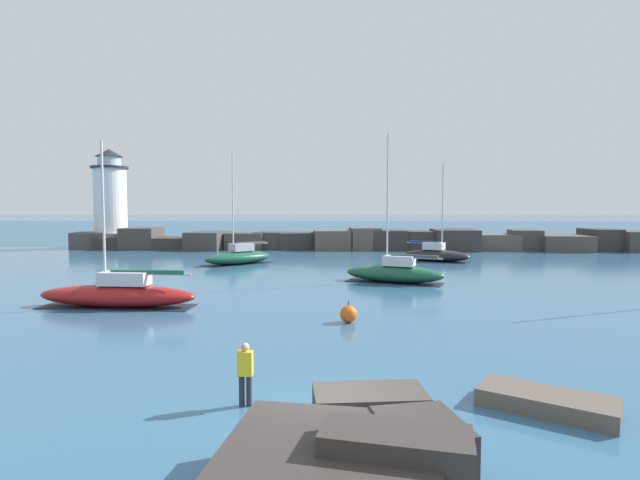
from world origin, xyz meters
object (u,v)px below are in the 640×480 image
(lighthouse, at_px, (110,206))
(sailboat_moored_2, at_px, (118,294))
(sailboat_moored_3, at_px, (395,272))
(sailboat_moored_4, at_px, (239,256))
(sailboat_moored_0, at_px, (437,254))
(person_on_rocks, at_px, (245,371))
(mooring_buoy_orange_near, at_px, (349,314))

(lighthouse, distance_m, sailboat_moored_2, 39.15)
(sailboat_moored_3, bearing_deg, sailboat_moored_4, 141.59)
(sailboat_moored_0, bearing_deg, sailboat_moored_2, -131.95)
(person_on_rocks, bearing_deg, sailboat_moored_2, 126.17)
(mooring_buoy_orange_near, bearing_deg, person_on_rocks, -106.18)
(sailboat_moored_0, bearing_deg, sailboat_moored_4, -169.55)
(sailboat_moored_2, height_order, mooring_buoy_orange_near, sailboat_moored_2)
(person_on_rocks, bearing_deg, sailboat_moored_3, 74.41)
(sailboat_moored_0, relative_size, sailboat_moored_4, 0.92)
(sailboat_moored_2, distance_m, mooring_buoy_orange_near, 11.54)
(lighthouse, bearing_deg, sailboat_moored_3, -40.20)
(sailboat_moored_3, distance_m, person_on_rocks, 21.14)
(sailboat_moored_0, distance_m, mooring_buoy_orange_near, 25.63)
(sailboat_moored_4, xyz_separation_m, mooring_buoy_orange_near, (9.15, -21.11, -0.30))
(mooring_buoy_orange_near, bearing_deg, sailboat_moored_0, 71.49)
(mooring_buoy_orange_near, bearing_deg, sailboat_moored_3, 74.87)
(sailboat_moored_4, relative_size, person_on_rocks, 6.06)
(lighthouse, relative_size, sailboat_moored_4, 1.24)
(lighthouse, bearing_deg, sailboat_moored_0, -20.42)
(sailboat_moored_0, relative_size, mooring_buoy_orange_near, 9.44)
(sailboat_moored_4, distance_m, person_on_rocks, 30.77)
(sailboat_moored_3, relative_size, person_on_rocks, 6.13)
(sailboat_moored_2, distance_m, sailboat_moored_3, 16.67)
(sailboat_moored_2, distance_m, sailboat_moored_4, 18.42)
(sailboat_moored_0, xyz_separation_m, sailboat_moored_2, (-19.33, -21.50, 0.01))
(sailboat_moored_2, height_order, sailboat_moored_3, sailboat_moored_3)
(sailboat_moored_0, height_order, person_on_rocks, sailboat_moored_0)
(person_on_rocks, bearing_deg, mooring_buoy_orange_near, 73.82)
(sailboat_moored_3, bearing_deg, mooring_buoy_orange_near, -105.13)
(sailboat_moored_3, height_order, mooring_buoy_orange_near, sailboat_moored_3)
(lighthouse, xyz_separation_m, person_on_rocks, (25.56, -46.77, -4.14))
(sailboat_moored_3, bearing_deg, lighthouse, 139.80)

